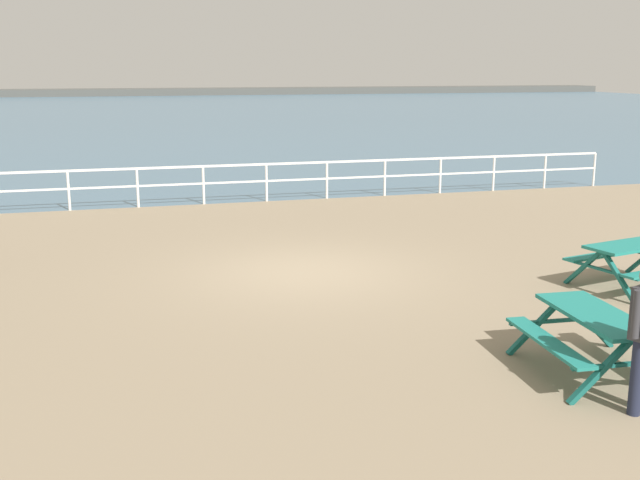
# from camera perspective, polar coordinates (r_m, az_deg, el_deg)

# --- Properties ---
(ground_plane) EXTENTS (30.00, 24.00, 0.20)m
(ground_plane) POSITION_cam_1_polar(r_m,az_deg,el_deg) (14.25, -1.07, -2.77)
(ground_plane) COLOR gray
(sea_band) EXTENTS (142.00, 90.00, 0.01)m
(sea_band) POSITION_cam_1_polar(r_m,az_deg,el_deg) (66.24, -12.82, 9.16)
(sea_band) COLOR #476B84
(sea_band) RESTS_ON ground
(distant_shoreline) EXTENTS (142.00, 6.00, 1.80)m
(distant_shoreline) POSITION_cam_1_polar(r_m,az_deg,el_deg) (109.16, -14.08, 10.35)
(distant_shoreline) COLOR #4C4C47
(distant_shoreline) RESTS_ON ground
(seaward_railing) EXTENTS (23.07, 0.07, 1.08)m
(seaward_railing) POSITION_cam_1_polar(r_m,az_deg,el_deg) (21.53, -6.31, 4.72)
(seaward_railing) COLOR white
(seaward_railing) RESTS_ON ground
(picnic_table_near_right) EXTENTS (2.09, 1.87, 0.80)m
(picnic_table_near_right) POSITION_cam_1_polar(r_m,az_deg,el_deg) (14.13, 22.27, -1.00)
(picnic_table_near_right) COLOR #1E7A70
(picnic_table_near_right) RESTS_ON ground
(picnic_table_mid_centre) EXTENTS (1.65, 1.90, 0.80)m
(picnic_table_mid_centre) POSITION_cam_1_polar(r_m,az_deg,el_deg) (10.04, 19.74, -6.13)
(picnic_table_mid_centre) COLOR #1E7A70
(picnic_table_mid_centre) RESTS_ON ground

